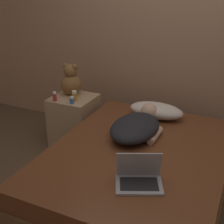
# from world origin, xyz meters

# --- Properties ---
(ground_plane) EXTENTS (12.00, 12.00, 0.00)m
(ground_plane) POSITION_xyz_m (0.00, 0.00, 0.00)
(ground_plane) COLOR brown
(wall_back) EXTENTS (8.00, 0.06, 2.60)m
(wall_back) POSITION_xyz_m (0.00, 1.19, 1.30)
(wall_back) COLOR tan
(wall_back) RESTS_ON ground_plane
(bed) EXTENTS (1.39, 1.81, 0.46)m
(bed) POSITION_xyz_m (0.00, 0.00, 0.23)
(bed) COLOR brown
(bed) RESTS_ON ground_plane
(nightstand) EXTENTS (0.44, 0.44, 0.55)m
(nightstand) POSITION_xyz_m (-0.97, 0.60, 0.28)
(nightstand) COLOR tan
(nightstand) RESTS_ON ground_plane
(pillow) EXTENTS (0.54, 0.27, 0.14)m
(pillow) POSITION_xyz_m (-0.07, 0.67, 0.53)
(pillow) COLOR beige
(pillow) RESTS_ON bed
(person_lying) EXTENTS (0.41, 0.75, 0.17)m
(person_lying) POSITION_xyz_m (-0.11, 0.26, 0.54)
(person_lying) COLOR black
(person_lying) RESTS_ON bed
(laptop) EXTENTS (0.37, 0.32, 0.22)m
(laptop) POSITION_xyz_m (0.16, -0.42, 0.51)
(laptop) COLOR #9E9EA3
(laptop) RESTS_ON bed
(teddy_bear) EXTENTS (0.22, 0.22, 0.34)m
(teddy_bear) POSITION_xyz_m (-1.04, 0.67, 0.70)
(teddy_bear) COLOR brown
(teddy_bear) RESTS_ON nightstand
(bottle_amber) EXTENTS (0.05, 0.05, 0.11)m
(bottle_amber) POSITION_xyz_m (-0.91, 0.52, 0.60)
(bottle_amber) COLOR gold
(bottle_amber) RESTS_ON nightstand
(bottle_blue) EXTENTS (0.05, 0.05, 0.07)m
(bottle_blue) POSITION_xyz_m (-0.89, 0.44, 0.59)
(bottle_blue) COLOR #3866B2
(bottle_blue) RESTS_ON nightstand
(bottle_red) EXTENTS (0.04, 0.04, 0.10)m
(bottle_red) POSITION_xyz_m (-1.09, 0.43, 0.60)
(bottle_red) COLOR #B72D2D
(bottle_red) RESTS_ON nightstand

